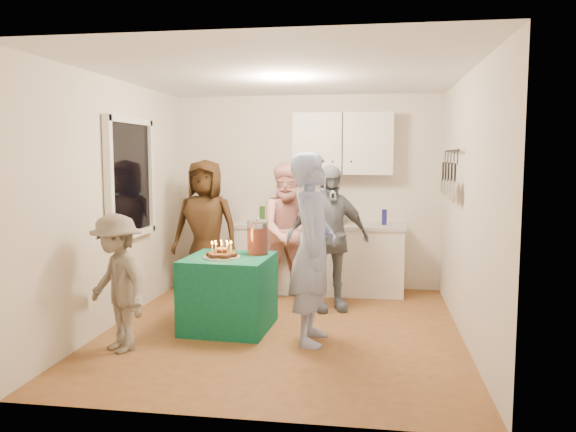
# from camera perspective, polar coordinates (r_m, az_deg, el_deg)

# --- Properties ---
(floor) EXTENTS (4.00, 4.00, 0.00)m
(floor) POSITION_cam_1_polar(r_m,az_deg,el_deg) (5.93, -0.52, -11.48)
(floor) COLOR brown
(floor) RESTS_ON ground
(ceiling) EXTENTS (4.00, 4.00, 0.00)m
(ceiling) POSITION_cam_1_polar(r_m,az_deg,el_deg) (5.71, -0.54, 14.25)
(ceiling) COLOR white
(ceiling) RESTS_ON floor
(back_wall) EXTENTS (3.60, 3.60, 0.00)m
(back_wall) POSITION_cam_1_polar(r_m,az_deg,el_deg) (7.65, 1.86, 2.43)
(back_wall) COLOR silver
(back_wall) RESTS_ON floor
(left_wall) EXTENTS (4.00, 4.00, 0.00)m
(left_wall) POSITION_cam_1_polar(r_m,az_deg,el_deg) (6.22, -17.14, 1.30)
(left_wall) COLOR silver
(left_wall) RESTS_ON floor
(right_wall) EXTENTS (4.00, 4.00, 0.00)m
(right_wall) POSITION_cam_1_polar(r_m,az_deg,el_deg) (5.67, 17.73, 0.84)
(right_wall) COLOR silver
(right_wall) RESTS_ON floor
(window_night) EXTENTS (0.04, 1.00, 1.20)m
(window_night) POSITION_cam_1_polar(r_m,az_deg,el_deg) (6.46, -15.82, 3.74)
(window_night) COLOR black
(window_night) RESTS_ON left_wall
(counter) EXTENTS (2.20, 0.58, 0.86)m
(counter) POSITION_cam_1_polar(r_m,az_deg,el_deg) (7.44, 3.10, -4.44)
(counter) COLOR white
(counter) RESTS_ON floor
(countertop) EXTENTS (2.24, 0.62, 0.05)m
(countertop) POSITION_cam_1_polar(r_m,az_deg,el_deg) (7.37, 3.12, -0.96)
(countertop) COLOR beige
(countertop) RESTS_ON counter
(upper_cabinet) EXTENTS (1.30, 0.30, 0.80)m
(upper_cabinet) POSITION_cam_1_polar(r_m,az_deg,el_deg) (7.44, 5.60, 7.31)
(upper_cabinet) COLOR white
(upper_cabinet) RESTS_ON back_wall
(pot_rack) EXTENTS (0.12, 1.00, 0.60)m
(pot_rack) POSITION_cam_1_polar(r_m,az_deg,el_deg) (6.33, 16.11, 4.14)
(pot_rack) COLOR black
(pot_rack) RESTS_ON right_wall
(microwave) EXTENTS (0.55, 0.41, 0.28)m
(microwave) POSITION_cam_1_polar(r_m,az_deg,el_deg) (7.34, 3.68, 0.33)
(microwave) COLOR white
(microwave) RESTS_ON countertop
(party_table) EXTENTS (0.90, 0.90, 0.76)m
(party_table) POSITION_cam_1_polar(r_m,az_deg,el_deg) (5.91, -6.03, -7.75)
(party_table) COLOR #0E6042
(party_table) RESTS_ON floor
(donut_cake) EXTENTS (0.38, 0.38, 0.18)m
(donut_cake) POSITION_cam_1_polar(r_m,az_deg,el_deg) (5.75, -6.76, -3.36)
(donut_cake) COLOR #381C0C
(donut_cake) RESTS_ON party_table
(punch_jar) EXTENTS (0.22, 0.22, 0.34)m
(punch_jar) POSITION_cam_1_polar(r_m,az_deg,el_deg) (5.91, -3.09, -2.28)
(punch_jar) COLOR red
(punch_jar) RESTS_ON party_table
(man_birthday) EXTENTS (0.45, 0.68, 1.83)m
(man_birthday) POSITION_cam_1_polar(r_m,az_deg,el_deg) (5.36, 2.52, -3.33)
(man_birthday) COLOR #95A5D9
(man_birthday) RESTS_ON floor
(woman_back_left) EXTENTS (0.87, 0.59, 1.75)m
(woman_back_left) POSITION_cam_1_polar(r_m,az_deg,el_deg) (7.26, -8.37, -1.21)
(woman_back_left) COLOR #583719
(woman_back_left) RESTS_ON floor
(woman_back_center) EXTENTS (0.99, 0.88, 1.71)m
(woman_back_center) POSITION_cam_1_polar(r_m,az_deg,el_deg) (6.98, 0.23, -1.62)
(woman_back_center) COLOR #E37776
(woman_back_center) RESTS_ON floor
(woman_back_right) EXTENTS (1.07, 0.76, 1.69)m
(woman_back_right) POSITION_cam_1_polar(r_m,az_deg,el_deg) (6.51, 4.09, -2.26)
(woman_back_right) COLOR black
(woman_back_right) RESTS_ON floor
(child_near_left) EXTENTS (0.95, 0.87, 1.27)m
(child_near_left) POSITION_cam_1_polar(r_m,az_deg,el_deg) (5.39, -16.96, -6.54)
(child_near_left) COLOR #665D51
(child_near_left) RESTS_ON floor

